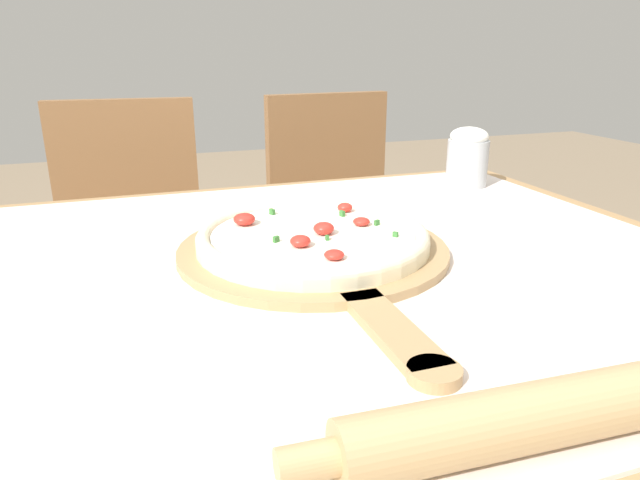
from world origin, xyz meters
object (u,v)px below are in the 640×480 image
at_px(pizza_peel, 317,254).
at_px(chair_left, 132,245).
at_px(pizza, 313,237).
at_px(rolling_pin, 543,414).
at_px(chair_right, 339,223).
at_px(flour_cup, 468,156).

height_order(pizza_peel, chair_left, chair_left).
bearing_deg(pizza, rolling_pin, -85.88).
bearing_deg(rolling_pin, pizza, 94.12).
relative_size(rolling_pin, chair_right, 0.45).
xyz_separation_m(chair_left, flour_cup, (0.68, -0.52, 0.29)).
relative_size(pizza_peel, chair_left, 0.62).
bearing_deg(rolling_pin, chair_right, 75.68).
relative_size(chair_right, flour_cup, 7.27).
xyz_separation_m(chair_left, chair_right, (0.60, -0.00, 0.00)).
height_order(chair_right, flour_cup, chair_right).
xyz_separation_m(chair_right, flour_cup, (0.08, -0.52, 0.29)).
distance_m(rolling_pin, chair_left, 1.30).
bearing_deg(chair_left, rolling_pin, -73.40).
relative_size(pizza, flour_cup, 2.67).
relative_size(pizza, chair_left, 0.37).
bearing_deg(chair_right, pizza_peel, -117.08).
bearing_deg(chair_right, rolling_pin, -108.48).
relative_size(rolling_pin, chair_left, 0.45).
bearing_deg(flour_cup, chair_right, 98.70).
xyz_separation_m(pizza_peel, pizza, (-0.00, 0.02, 0.02)).
height_order(pizza, flour_cup, flour_cup).
relative_size(chair_left, chair_right, 1.00).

